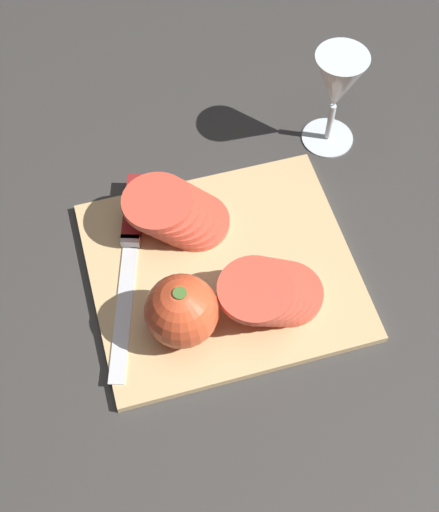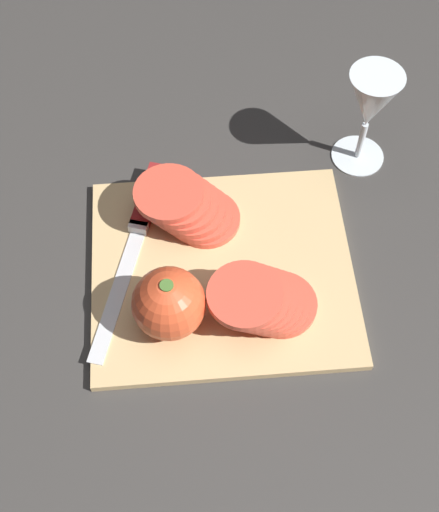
{
  "view_description": "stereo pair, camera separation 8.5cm",
  "coord_description": "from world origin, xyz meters",
  "px_view_note": "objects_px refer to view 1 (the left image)",
  "views": [
    {
      "loc": [
        -0.12,
        -0.42,
        0.76
      ],
      "look_at": [
        -0.0,
        0.01,
        0.04
      ],
      "focal_mm": 50.0,
      "sensor_mm": 36.0,
      "label": 1
    },
    {
      "loc": [
        -0.04,
        -0.44,
        0.76
      ],
      "look_at": [
        -0.0,
        0.01,
        0.04
      ],
      "focal_mm": 50.0,
      "sensor_mm": 36.0,
      "label": 2
    }
  ],
  "objects_px": {
    "wine_glass": "(337,86)",
    "tomato_slice_stack_far": "(177,212)",
    "whole_tomato": "(182,311)",
    "tomato_slice_stack_near": "(272,292)",
    "knife": "(132,227)"
  },
  "relations": [
    {
      "from": "wine_glass",
      "to": "tomato_slice_stack_far",
      "type": "distance_m",
      "value": 0.26
    },
    {
      "from": "whole_tomato",
      "to": "tomato_slice_stack_near",
      "type": "xyz_separation_m",
      "value": [
        0.11,
        0.0,
        -0.01
      ]
    },
    {
      "from": "wine_glass",
      "to": "knife",
      "type": "bearing_deg",
      "value": -164.1
    },
    {
      "from": "tomato_slice_stack_near",
      "to": "tomato_slice_stack_far",
      "type": "relative_size",
      "value": 1.0
    },
    {
      "from": "wine_glass",
      "to": "tomato_slice_stack_far",
      "type": "height_order",
      "value": "wine_glass"
    },
    {
      "from": "tomato_slice_stack_near",
      "to": "whole_tomato",
      "type": "bearing_deg",
      "value": -177.94
    },
    {
      "from": "wine_glass",
      "to": "knife",
      "type": "xyz_separation_m",
      "value": [
        -0.3,
        -0.08,
        -0.08
      ]
    },
    {
      "from": "wine_glass",
      "to": "tomato_slice_stack_near",
      "type": "bearing_deg",
      "value": -124.43
    },
    {
      "from": "wine_glass",
      "to": "knife",
      "type": "relative_size",
      "value": 0.54
    },
    {
      "from": "wine_glass",
      "to": "knife",
      "type": "height_order",
      "value": "wine_glass"
    },
    {
      "from": "wine_glass",
      "to": "whole_tomato",
      "type": "distance_m",
      "value": 0.36
    },
    {
      "from": "whole_tomato",
      "to": "tomato_slice_stack_far",
      "type": "distance_m",
      "value": 0.15
    },
    {
      "from": "whole_tomato",
      "to": "tomato_slice_stack_far",
      "type": "relative_size",
      "value": 0.65
    },
    {
      "from": "wine_glass",
      "to": "tomato_slice_stack_far",
      "type": "bearing_deg",
      "value": -158.74
    },
    {
      "from": "tomato_slice_stack_far",
      "to": "whole_tomato",
      "type": "bearing_deg",
      "value": -101.44
    }
  ]
}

